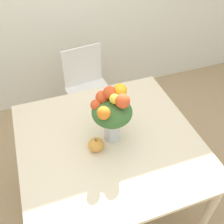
{
  "coord_description": "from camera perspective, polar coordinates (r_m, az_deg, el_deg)",
  "views": [
    {
      "loc": [
        -0.37,
        -1.11,
        2.11
      ],
      "look_at": [
        0.03,
        0.02,
        0.99
      ],
      "focal_mm": 42.0,
      "sensor_mm": 36.0,
      "label": 1
    }
  ],
  "objects": [
    {
      "name": "ground_plane",
      "position": [
        2.41,
        -0.48,
        -18.02
      ],
      "size": [
        12.0,
        12.0,
        0.0
      ],
      "primitive_type": "plane",
      "color": "tan"
    },
    {
      "name": "dining_table",
      "position": [
        1.86,
        -0.6,
        -8.07
      ],
      "size": [
        1.21,
        1.17,
        0.75
      ],
      "color": "beige",
      "rests_on": "ground_plane"
    },
    {
      "name": "flower_vase",
      "position": [
        1.64,
        -0.04,
        -0.11
      ],
      "size": [
        0.26,
        0.26,
        0.4
      ],
      "color": "silver",
      "rests_on": "dining_table"
    },
    {
      "name": "pumpkin",
      "position": [
        1.72,
        -3.51,
        -7.1
      ],
      "size": [
        0.1,
        0.1,
        0.1
      ],
      "color": "gold",
      "rests_on": "dining_table"
    },
    {
      "name": "dining_chair_near_window",
      "position": [
        2.65,
        -5.09,
        4.78
      ],
      "size": [
        0.46,
        0.46,
        0.89
      ],
      "rotation": [
        0.0,
        0.0,
        0.11
      ],
      "color": "white",
      "rests_on": "ground_plane"
    }
  ]
}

